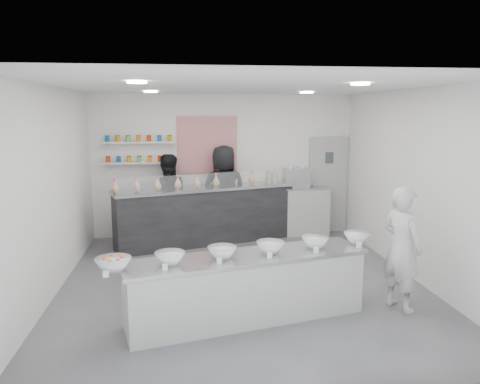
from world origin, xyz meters
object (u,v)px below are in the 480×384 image
back_bar (207,215)px  woman_prep (402,248)px  espresso_ledge (296,211)px  staff_left (167,198)px  staff_right (224,193)px  prep_counter (247,288)px  espresso_machine (296,178)px

back_bar → woman_prep: size_ratio=2.21×
espresso_ledge → back_bar: bearing=-167.9°
woman_prep → staff_left: 4.97m
espresso_ledge → staff_right: 1.66m
woman_prep → staff_left: size_ratio=0.94×
espresso_ledge → staff_right: bearing=-174.0°
back_bar → woman_prep: 4.29m
prep_counter → staff_right: bearing=75.6°
woman_prep → espresso_ledge: bearing=-17.9°
espresso_machine → staff_left: bearing=-176.5°
espresso_machine → woman_prep: bearing=-83.3°
woman_prep → staff_left: staff_left is taller
back_bar → espresso_machine: (1.93, 0.42, 0.66)m
prep_counter → back_bar: bearing=81.2°
espresso_machine → staff_left: staff_left is taller
back_bar → staff_left: 0.89m
back_bar → staff_left: size_ratio=2.07×
espresso_ledge → staff_left: bearing=-176.5°
espresso_machine → staff_left: (-2.73, -0.17, -0.33)m
staff_left → woman_prep: bearing=126.0°
espresso_machine → woman_prep: size_ratio=0.31×
back_bar → espresso_ledge: size_ratio=2.67×
prep_counter → espresso_ledge: size_ratio=2.24×
prep_counter → staff_left: (-1.10, 3.89, 0.47)m
espresso_ledge → staff_right: size_ratio=0.71×
espresso_machine → prep_counter: bearing=-111.9°
espresso_machine → staff_right: size_ratio=0.26×
prep_counter → staff_right: size_ratio=1.59×
staff_left → staff_right: bearing=176.0°
espresso_ledge → staff_right: (-1.58, -0.17, 0.47)m
woman_prep → staff_right: 4.32m
espresso_machine → staff_left: size_ratio=0.29×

